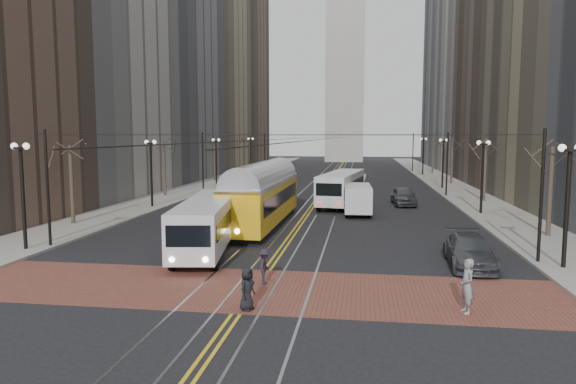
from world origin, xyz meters
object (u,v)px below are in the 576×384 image
(clock_tower, at_px, (346,9))
(transit_bus, at_px, (208,225))
(sedan_grey, at_px, (403,196))
(pedestrian_a, at_px, (247,289))
(rear_bus, at_px, (342,189))
(streetcar, at_px, (263,201))
(sedan_parked, at_px, (470,251))
(pedestrian_b, at_px, (467,286))
(cargo_van, at_px, (357,200))
(pedestrian_d, at_px, (265,266))
(sedan_silver, at_px, (359,181))

(clock_tower, bearing_deg, transit_bus, -92.31)
(clock_tower, xyz_separation_m, sedan_grey, (8.06, -79.09, -35.14))
(pedestrian_a, bearing_deg, rear_bus, 14.59)
(clock_tower, xyz_separation_m, streetcar, (-2.50, -91.01, -34.25))
(sedan_parked, height_order, pedestrian_b, pedestrian_b)
(streetcar, height_order, rear_bus, streetcar)
(transit_bus, bearing_deg, rear_bus, 63.28)
(cargo_van, height_order, pedestrian_a, cargo_van)
(streetcar, relative_size, pedestrian_d, 9.55)
(transit_bus, xyz_separation_m, pedestrian_b, (12.05, -8.51, -0.41))
(rear_bus, relative_size, sedan_silver, 2.36)
(cargo_van, distance_m, sedan_grey, 7.52)
(rear_bus, distance_m, pedestrian_a, 28.82)
(rear_bus, bearing_deg, sedan_parked, -63.47)
(clock_tower, bearing_deg, cargo_van, -87.32)
(sedan_grey, xyz_separation_m, sedan_silver, (-4.06, 15.95, -0.03))
(clock_tower, height_order, rear_bus, clock_tower)
(sedan_grey, relative_size, pedestrian_b, 2.47)
(sedan_parked, bearing_deg, cargo_van, 111.94)
(pedestrian_a, bearing_deg, cargo_van, 9.91)
(transit_bus, distance_m, pedestrian_d, 7.47)
(clock_tower, distance_m, sedan_parked, 107.23)
(cargo_van, height_order, sedan_silver, cargo_van)
(streetcar, relative_size, rear_bus, 1.29)
(clock_tower, bearing_deg, rear_bus, -88.19)
(clock_tower, distance_m, pedestrian_b, 113.51)
(streetcar, bearing_deg, pedestrian_a, -80.15)
(cargo_van, relative_size, pedestrian_d, 3.48)
(streetcar, relative_size, pedestrian_a, 9.29)
(sedan_parked, relative_size, pedestrian_b, 2.62)
(sedan_silver, bearing_deg, pedestrian_b, -79.26)
(rear_bus, distance_m, sedan_grey, 5.61)
(sedan_grey, bearing_deg, sedan_parked, -89.88)
(sedan_grey, distance_m, sedan_silver, 16.46)
(pedestrian_a, relative_size, pedestrian_b, 0.80)
(sedan_grey, bearing_deg, sedan_silver, 100.60)
(sedan_parked, relative_size, pedestrian_a, 3.28)
(streetcar, xyz_separation_m, sedan_silver, (6.50, 27.87, -0.92))
(cargo_van, relative_size, sedan_silver, 1.11)
(streetcar, xyz_separation_m, rear_bus, (5.02, 11.24, -0.24))
(pedestrian_b, bearing_deg, streetcar, -158.44)
(transit_bus, bearing_deg, clock_tower, 79.53)
(pedestrian_a, bearing_deg, sedan_grey, 4.24)
(sedan_grey, bearing_deg, pedestrian_a, -108.46)
(sedan_grey, distance_m, pedestrian_d, 27.28)
(sedan_grey, relative_size, sedan_silver, 1.01)
(pedestrian_d, bearing_deg, transit_bus, 32.61)
(sedan_grey, relative_size, pedestrian_a, 3.09)
(pedestrian_a, relative_size, pedestrian_d, 1.03)
(clock_tower, relative_size, sedan_silver, 13.80)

